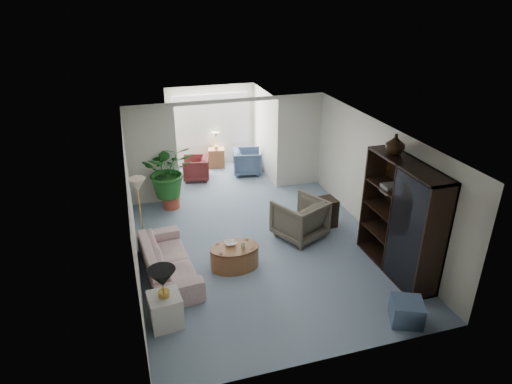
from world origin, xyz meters
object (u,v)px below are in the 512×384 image
object	(u,v)px
side_table_dark	(323,213)
coffee_table	(235,257)
table_lamp	(162,278)
framed_picture	(383,164)
ottoman	(407,311)
entertainment_cabinet	(401,219)
coffee_bowl	(231,243)
plant_pot	(171,202)
sofa	(168,260)
end_table	(166,310)
floor_lamp	(137,185)
coffee_cup	(243,246)
sunroom_chair_maroon	(196,168)
wingback_chair	(300,219)
sunroom_chair_blue	(247,162)
cabinet_urn	(395,144)
sunroom_table	(217,158)

from	to	relation	value
side_table_dark	coffee_table	bearing A→B (deg)	-156.37
table_lamp	framed_picture	bearing A→B (deg)	17.59
framed_picture	ottoman	size ratio (longest dim) A/B	1.03
side_table_dark	ottoman	distance (m)	3.32
coffee_table	entertainment_cabinet	size ratio (longest dim) A/B	0.43
framed_picture	coffee_bowl	distance (m)	3.44
framed_picture	plant_pot	xyz separation A→B (m)	(-4.04, 2.69, -1.54)
framed_picture	sofa	xyz separation A→B (m)	(-4.42, -0.11, -1.39)
end_table	ottoman	distance (m)	3.89
floor_lamp	side_table_dark	bearing A→B (deg)	-9.21
sofa	plant_pot	world-z (taller)	sofa
framed_picture	entertainment_cabinet	xyz separation A→B (m)	(-0.23, -1.16, -0.61)
coffee_cup	sunroom_chair_maroon	size ratio (longest dim) A/B	0.14
wingback_chair	sunroom_chair_maroon	size ratio (longest dim) A/B	1.35
sofa	side_table_dark	distance (m)	3.69
table_lamp	sunroom_chair_blue	size ratio (longest dim) A/B	0.56
end_table	sofa	bearing A→B (deg)	81.57
cabinet_urn	sunroom_chair_blue	world-z (taller)	cabinet_urn
coffee_bowl	sunroom_table	world-z (taller)	sunroom_table
sunroom_chair_blue	sunroom_chair_maroon	size ratio (longest dim) A/B	1.10
sunroom_chair_blue	coffee_cup	bearing A→B (deg)	175.18
side_table_dark	ottoman	size ratio (longest dim) A/B	1.33
coffee_cup	floor_lamp	bearing A→B (deg)	135.35
end_table	ottoman	xyz separation A→B (m)	(3.74, -1.06, -0.08)
floor_lamp	plant_pot	xyz separation A→B (m)	(0.76, 1.26, -1.09)
framed_picture	coffee_table	world-z (taller)	framed_picture
sunroom_chair_maroon	framed_picture	bearing A→B (deg)	48.18
floor_lamp	sunroom_chair_maroon	xyz separation A→B (m)	(1.64, 2.83, -0.92)
floor_lamp	sunroom_chair_blue	world-z (taller)	floor_lamp
sofa	ottoman	world-z (taller)	sofa
end_table	wingback_chair	size ratio (longest dim) A/B	0.57
floor_lamp	wingback_chair	xyz separation A→B (m)	(3.26, -0.94, -0.81)
sofa	sunroom_chair_maroon	size ratio (longest dim) A/B	2.99
sofa	wingback_chair	distance (m)	2.94
ottoman	sunroom_chair_blue	size ratio (longest dim) A/B	0.62
entertainment_cabinet	plant_pot	bearing A→B (deg)	134.66
framed_picture	sunroom_table	bearing A→B (deg)	115.58
coffee_cup	cabinet_urn	distance (m)	3.38
sunroom_chair_blue	sunroom_chair_maroon	world-z (taller)	sunroom_chair_blue
side_table_dark	cabinet_urn	bearing A→B (deg)	-67.22
end_table	cabinet_urn	world-z (taller)	cabinet_urn
sunroom_chair_maroon	sunroom_chair_blue	bearing A→B (deg)	101.73
coffee_cup	plant_pot	size ratio (longest dim) A/B	0.26
side_table_dark	sofa	bearing A→B (deg)	-165.74
plant_pot	table_lamp	bearing A→B (deg)	-97.93
side_table_dark	entertainment_cabinet	world-z (taller)	entertainment_cabinet
coffee_table	plant_pot	xyz separation A→B (m)	(-0.87, 2.91, -0.07)
framed_picture	sunroom_chair_maroon	xyz separation A→B (m)	(-3.15, 4.27, -1.37)
sunroom_table	sunroom_chair_maroon	bearing A→B (deg)	-135.00
framed_picture	coffee_table	xyz separation A→B (m)	(-3.17, -0.22, -1.47)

